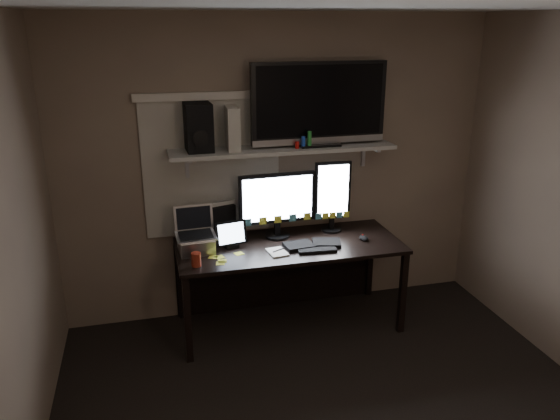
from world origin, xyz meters
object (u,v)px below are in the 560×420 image
object	(u,v)px
desk	(285,258)
game_console	(232,128)
tv	(319,104)
keyboard	(313,244)
monitor_portrait	(332,196)
cup	(196,259)
laptop	(196,232)
speaker	(198,127)
monitor_landscape	(277,205)
tablet	(231,234)
mouse	(364,238)

from	to	relation	value
desk	game_console	world-z (taller)	game_console
tv	keyboard	bearing A→B (deg)	-114.27
monitor_portrait	cup	xyz separation A→B (m)	(-1.19, -0.44, -0.26)
laptop	speaker	size ratio (longest dim) A/B	0.93
monitor_portrait	game_console	size ratio (longest dim) A/B	1.86
tv	speaker	xyz separation A→B (m)	(-0.95, 0.04, -0.15)
monitor_portrait	tv	size ratio (longest dim) A/B	0.56
monitor_landscape	tv	xyz separation A→B (m)	(0.34, 0.02, 0.80)
tablet	speaker	bearing A→B (deg)	125.62
monitor_portrait	tablet	xyz separation A→B (m)	(-0.89, -0.16, -0.20)
desk	speaker	size ratio (longest dim) A/B	4.94
mouse	game_console	distance (m)	1.39
monitor_portrait	speaker	world-z (taller)	speaker
desk	tablet	distance (m)	0.55
keyboard	cup	size ratio (longest dim) A/B	4.47
desk	monitor_portrait	bearing A→B (deg)	10.20
monitor_landscape	speaker	xyz separation A→B (m)	(-0.60, 0.05, 0.65)
tv	cup	bearing A→B (deg)	-159.10
game_console	desk	bearing A→B (deg)	-11.05
tv	speaker	world-z (taller)	tv
keyboard	tv	bearing A→B (deg)	71.24
tv	game_console	distance (m)	0.71
keyboard	speaker	xyz separation A→B (m)	(-0.83, 0.31, 0.92)
monitor_landscape	cup	bearing A→B (deg)	-152.67
desk	speaker	bearing A→B (deg)	170.95
cup	tv	distance (m)	1.53
monitor_landscape	tablet	distance (m)	0.46
tablet	game_console	size ratio (longest dim) A/B	0.76
cup	game_console	bearing A→B (deg)	51.65
tv	game_console	xyz separation A→B (m)	(-0.69, 0.03, -0.16)
keyboard	mouse	bearing A→B (deg)	6.13
cup	speaker	world-z (taller)	speaker
keyboard	game_console	xyz separation A→B (m)	(-0.57, 0.31, 0.90)
monitor_portrait	mouse	bearing A→B (deg)	-53.41
desk	tablet	size ratio (longest dim) A/B	7.18
keyboard	cup	distance (m)	0.95
keyboard	tv	world-z (taller)	tv
desk	tv	distance (m)	1.29
desk	speaker	xyz separation A→B (m)	(-0.66, 0.10, 1.11)
desk	tablet	xyz separation A→B (m)	(-0.46, -0.08, 0.29)
desk	monitor_portrait	xyz separation A→B (m)	(0.43, 0.08, 0.48)
speaker	mouse	bearing A→B (deg)	-15.20
game_console	speaker	size ratio (longest dim) A/B	0.91
desk	mouse	bearing A→B (deg)	-17.54
tablet	tv	world-z (taller)	tv
monitor_landscape	tv	bearing A→B (deg)	0.04
tablet	cup	distance (m)	0.42
mouse	laptop	bearing A→B (deg)	169.94
laptop	speaker	distance (m)	0.80
laptop	tv	size ratio (longest dim) A/B	0.31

